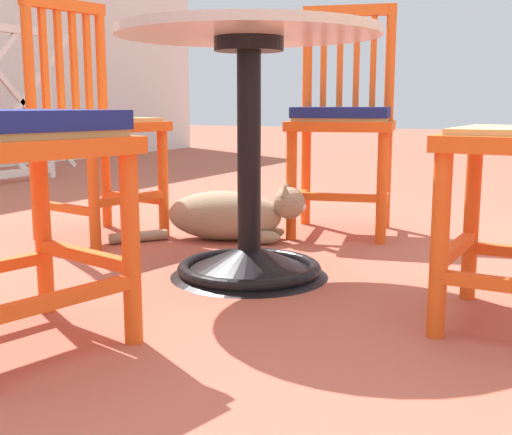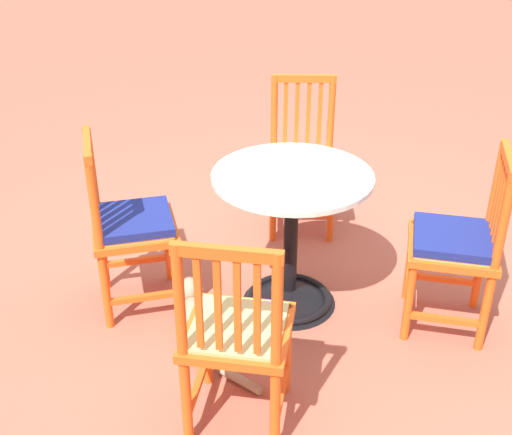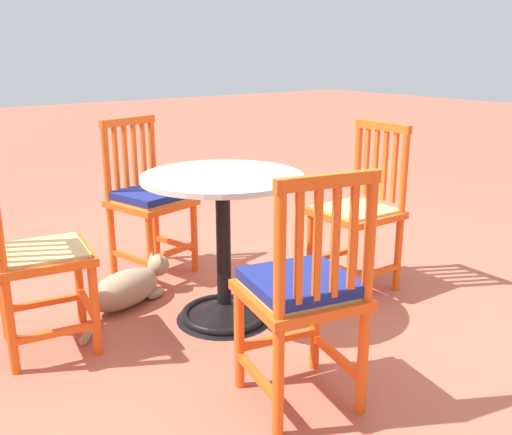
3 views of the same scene
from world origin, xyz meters
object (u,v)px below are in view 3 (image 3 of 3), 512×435
Objects in this scene: orange_chair_facing_out at (303,293)px; orange_chair_at_corner at (359,212)px; cafe_table at (224,265)px; orange_chair_near_fence at (149,200)px; tabby_cat at (130,287)px; orange_chair_tucked_in at (35,256)px.

orange_chair_facing_out is 1.19m from orange_chair_at_corner.
cafe_table is 0.80m from orange_chair_facing_out.
orange_chair_at_corner is at bearing -137.34° from orange_chair_near_fence.
orange_chair_facing_out is 1.55m from orange_chair_near_fence.
tabby_cat is at bearing 34.54° from cafe_table.
orange_chair_at_corner is 1.21m from orange_chair_near_fence.
orange_chair_near_fence is (0.78, -0.00, 0.16)m from cafe_table.
tabby_cat is at bearing 6.34° from orange_chair_facing_out.
orange_chair_near_fence is at bearing -41.41° from tabby_cat.
orange_chair_facing_out is at bearing 167.61° from cafe_table.
orange_chair_near_fence is 0.97m from orange_chair_tucked_in.
orange_chair_tucked_in is at bearing 77.88° from orange_chair_at_corner.
cafe_table is 0.86m from orange_chair_tucked_in.
orange_chair_facing_out is at bearing 173.65° from orange_chair_near_fence.
orange_chair_facing_out is 1.19m from orange_chair_tucked_in.
cafe_table is 0.84m from orange_chair_at_corner.
orange_chair_near_fence reaches higher than tabby_cat.
orange_chair_at_corner is at bearing -56.49° from orange_chair_facing_out.
cafe_table is 0.83× the size of orange_chair_near_fence.
orange_chair_tucked_in is at bearing 123.50° from orange_chair_near_fence.
orange_chair_near_fence is at bearing -0.33° from cafe_table.
orange_chair_near_fence is at bearing 42.66° from orange_chair_at_corner.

